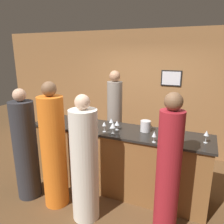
# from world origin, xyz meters

# --- Properties ---
(ground_plane) EXTENTS (14.00, 14.00, 0.00)m
(ground_plane) POSITION_xyz_m (0.00, 0.00, 0.00)
(ground_plane) COLOR brown
(back_wall) EXTENTS (8.00, 0.08, 2.80)m
(back_wall) POSITION_xyz_m (0.00, 1.84, 1.40)
(back_wall) COLOR olive
(back_wall) RESTS_ON ground_plane
(bar_counter) EXTENTS (2.97, 0.71, 1.09)m
(bar_counter) POSITION_xyz_m (0.00, 0.00, 0.55)
(bar_counter) COLOR brown
(bar_counter) RESTS_ON ground_plane
(bartender) EXTENTS (0.29, 0.29, 1.97)m
(bartender) POSITION_xyz_m (-0.34, 0.71, 0.94)
(bartender) COLOR gray
(bartender) RESTS_ON ground_plane
(guest_0) EXTENTS (0.29, 0.29, 1.88)m
(guest_0) POSITION_xyz_m (0.94, -0.68, 0.89)
(guest_0) COLOR maroon
(guest_0) RESTS_ON ground_plane
(guest_1) EXTENTS (0.37, 0.37, 1.92)m
(guest_1) POSITION_xyz_m (-0.72, -0.73, 0.89)
(guest_1) COLOR orange
(guest_1) RESTS_ON ground_plane
(guest_2) EXTENTS (0.37, 0.37, 1.79)m
(guest_2) POSITION_xyz_m (-1.26, -0.76, 0.83)
(guest_2) COLOR #2D2D33
(guest_2) RESTS_ON ground_plane
(guest_3) EXTENTS (0.38, 0.38, 1.80)m
(guest_3) POSITION_xyz_m (-0.15, -0.81, 0.83)
(guest_3) COLOR silver
(guest_3) RESTS_ON ground_plane
(wine_bottle_0) EXTENTS (0.07, 0.07, 0.28)m
(wine_bottle_0) POSITION_xyz_m (-0.65, -0.07, 1.19)
(wine_bottle_0) COLOR #19381E
(wine_bottle_0) RESTS_ON bar_counter
(ice_bucket) EXTENTS (0.16, 0.16, 0.17)m
(ice_bucket) POSITION_xyz_m (0.44, 0.09, 1.18)
(ice_bucket) COLOR silver
(ice_bucket) RESTS_ON bar_counter
(wine_glass_0) EXTENTS (0.06, 0.06, 0.16)m
(wine_glass_0) POSITION_xyz_m (-0.15, -0.19, 1.21)
(wine_glass_0) COLOR silver
(wine_glass_0) RESTS_ON bar_counter
(wine_glass_1) EXTENTS (0.07, 0.07, 0.16)m
(wine_glass_1) POSITION_xyz_m (-0.51, -0.10, 1.22)
(wine_glass_1) COLOR silver
(wine_glass_1) RESTS_ON bar_counter
(wine_glass_2) EXTENTS (0.06, 0.06, 0.18)m
(wine_glass_2) POSITION_xyz_m (1.33, -0.03, 1.23)
(wine_glass_2) COLOR silver
(wine_glass_2) RESTS_ON bar_counter
(wine_glass_3) EXTENTS (0.07, 0.07, 0.17)m
(wine_glass_3) POSITION_xyz_m (-0.11, 0.00, 1.22)
(wine_glass_3) COLOR silver
(wine_glass_3) RESTS_ON bar_counter
(wine_glass_4) EXTENTS (0.08, 0.08, 0.15)m
(wine_glass_4) POSITION_xyz_m (0.01, -0.03, 1.20)
(wine_glass_4) COLOR silver
(wine_glass_4) RESTS_ON bar_counter
(wine_glass_5) EXTENTS (0.08, 0.08, 0.18)m
(wine_glass_5) POSITION_xyz_m (0.01, -0.21, 1.22)
(wine_glass_5) COLOR silver
(wine_glass_5) RESTS_ON bar_counter
(wine_glass_6) EXTENTS (0.06, 0.06, 0.16)m
(wine_glass_6) POSITION_xyz_m (0.67, -0.29, 1.20)
(wine_glass_6) COLOR silver
(wine_glass_6) RESTS_ON bar_counter
(wine_glass_7) EXTENTS (0.06, 0.06, 0.17)m
(wine_glass_7) POSITION_xyz_m (-0.39, -0.28, 1.22)
(wine_glass_7) COLOR silver
(wine_glass_7) RESTS_ON bar_counter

